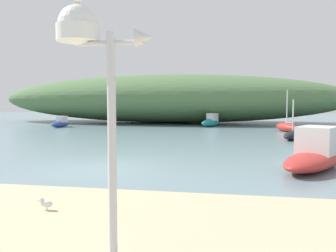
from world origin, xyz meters
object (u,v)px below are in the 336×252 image
at_px(motorboat_outer_mooring, 211,122).
at_px(seagull_near_waterline, 46,203).
at_px(motorboat_near_shore, 315,154).
at_px(sailboat_by_sandbar, 293,135).
at_px(motorboat_off_point, 61,123).
at_px(sailboat_centre_water, 287,127).
at_px(mast_structure, 87,46).

relative_size(motorboat_outer_mooring, seagull_near_waterline, 8.70).
distance_m(motorboat_near_shore, motorboat_outer_mooring, 20.37).
xyz_separation_m(sailboat_by_sandbar, motorboat_off_point, (-19.41, 7.37, 0.10)).
distance_m(sailboat_by_sandbar, sailboat_centre_water, 6.03).
bearing_deg(motorboat_outer_mooring, motorboat_off_point, -167.53).
height_order(sailboat_by_sandbar, seagull_near_waterline, sailboat_by_sandbar).
xyz_separation_m(mast_structure, motorboat_off_point, (-13.51, 24.96, -2.74)).
relative_size(motorboat_near_shore, seagull_near_waterline, 12.83).
distance_m(mast_structure, motorboat_outer_mooring, 28.15).
height_order(motorboat_near_shore, seagull_near_waterline, motorboat_near_shore).
distance_m(motorboat_outer_mooring, sailboat_by_sandbar, 11.83).
distance_m(sailboat_centre_water, motorboat_off_point, 20.07).
bearing_deg(mast_structure, sailboat_centre_water, 74.56).
xyz_separation_m(motorboat_outer_mooring, sailboat_centre_water, (6.17, -4.44, -0.12)).
bearing_deg(seagull_near_waterline, sailboat_centre_water, 69.56).
bearing_deg(motorboat_off_point, motorboat_near_shore, -42.25).
bearing_deg(sailboat_by_sandbar, sailboat_centre_water, 84.14).
distance_m(motorboat_near_shore, seagull_near_waterline, 9.28).
bearing_deg(motorboat_off_point, mast_structure, -61.57).
height_order(motorboat_near_shore, sailboat_by_sandbar, sailboat_by_sandbar).
distance_m(motorboat_near_shore, motorboat_off_point, 24.96).
bearing_deg(sailboat_centre_water, motorboat_near_shore, -95.75).
bearing_deg(sailboat_centre_water, seagull_near_waterline, -110.44).
relative_size(mast_structure, sailboat_by_sandbar, 1.30).
height_order(mast_structure, sailboat_by_sandbar, mast_structure).
relative_size(motorboat_outer_mooring, sailboat_centre_water, 0.92).
bearing_deg(sailboat_centre_water, mast_structure, -105.44).
relative_size(sailboat_centre_water, seagull_near_waterline, 9.41).
bearing_deg(motorboat_outer_mooring, seagull_near_waterline, -94.33).
bearing_deg(sailboat_by_sandbar, motorboat_near_shore, -95.68).
xyz_separation_m(motorboat_outer_mooring, sailboat_by_sandbar, (5.55, -10.44, -0.20)).
distance_m(mast_structure, sailboat_centre_water, 24.62).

